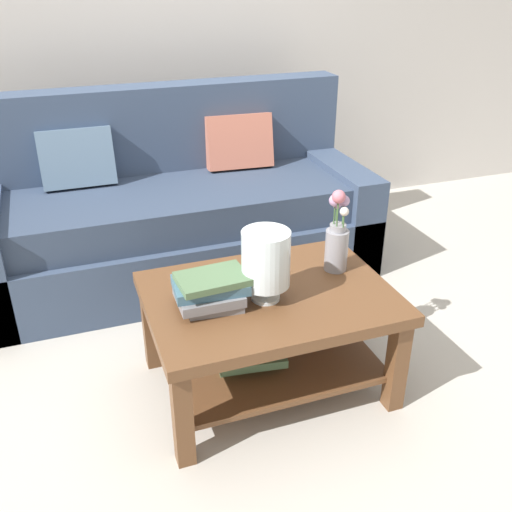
{
  "coord_description": "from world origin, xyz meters",
  "views": [
    {
      "loc": [
        -0.74,
        -2.27,
        1.71
      ],
      "look_at": [
        -0.0,
        -0.21,
        0.58
      ],
      "focal_mm": 40.45,
      "sensor_mm": 36.0,
      "label": 1
    }
  ],
  "objects_px": {
    "book_stack_main": "(211,290)",
    "glass_hurricane_vase": "(266,260)",
    "coffee_table": "(267,321)",
    "couch": "(175,214)",
    "flower_pitcher": "(337,238)"
  },
  "relations": [
    {
      "from": "coffee_table",
      "to": "glass_hurricane_vase",
      "type": "distance_m",
      "value": 0.32
    },
    {
      "from": "book_stack_main",
      "to": "glass_hurricane_vase",
      "type": "relative_size",
      "value": 1.0
    },
    {
      "from": "coffee_table",
      "to": "book_stack_main",
      "type": "bearing_deg",
      "value": -177.33
    },
    {
      "from": "coffee_table",
      "to": "book_stack_main",
      "type": "relative_size",
      "value": 3.38
    },
    {
      "from": "couch",
      "to": "flower_pitcher",
      "type": "height_order",
      "value": "couch"
    },
    {
      "from": "flower_pitcher",
      "to": "coffee_table",
      "type": "bearing_deg",
      "value": -165.27
    },
    {
      "from": "couch",
      "to": "book_stack_main",
      "type": "distance_m",
      "value": 1.24
    },
    {
      "from": "coffee_table",
      "to": "flower_pitcher",
      "type": "distance_m",
      "value": 0.47
    },
    {
      "from": "couch",
      "to": "glass_hurricane_vase",
      "type": "relative_size",
      "value": 7.46
    },
    {
      "from": "coffee_table",
      "to": "book_stack_main",
      "type": "distance_m",
      "value": 0.32
    },
    {
      "from": "couch",
      "to": "glass_hurricane_vase",
      "type": "distance_m",
      "value": 1.28
    },
    {
      "from": "couch",
      "to": "flower_pitcher",
      "type": "bearing_deg",
      "value": -66.47
    },
    {
      "from": "glass_hurricane_vase",
      "to": "flower_pitcher",
      "type": "height_order",
      "value": "flower_pitcher"
    },
    {
      "from": "couch",
      "to": "book_stack_main",
      "type": "relative_size",
      "value": 7.46
    },
    {
      "from": "coffee_table",
      "to": "flower_pitcher",
      "type": "xyz_separation_m",
      "value": [
        0.36,
        0.09,
        0.29
      ]
    }
  ]
}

